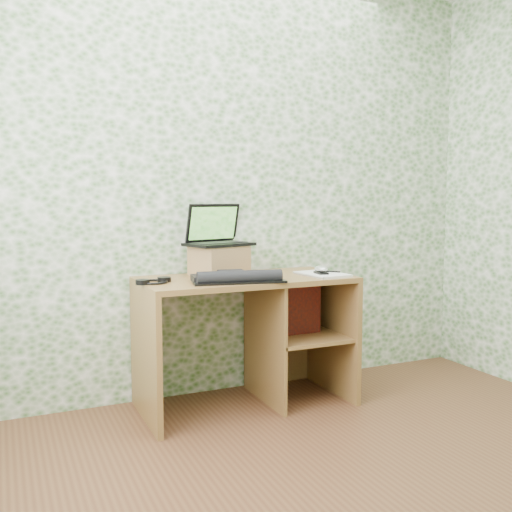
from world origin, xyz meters
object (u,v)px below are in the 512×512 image
desk (256,321)px  laptop (217,235)px  notepad (322,274)px  riser (219,260)px  keyboard (235,277)px

desk → laptop: laptop is taller
laptop → notepad: size_ratio=1.40×
desk → laptop: bearing=139.7°
desk → riser: bearing=147.7°
laptop → keyboard: bearing=-109.9°
notepad → keyboard: bearing=177.9°
riser → keyboard: (-0.02, -0.30, -0.06)m
riser → notepad: bearing=-26.0°
desk → notepad: (0.36, -0.15, 0.28)m
riser → keyboard: riser is taller
keyboard → laptop: bearing=96.7°
riser → notepad: riser is taller
riser → laptop: laptop is taller
laptop → notepad: bearing=-45.8°
riser → notepad: size_ratio=0.96×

